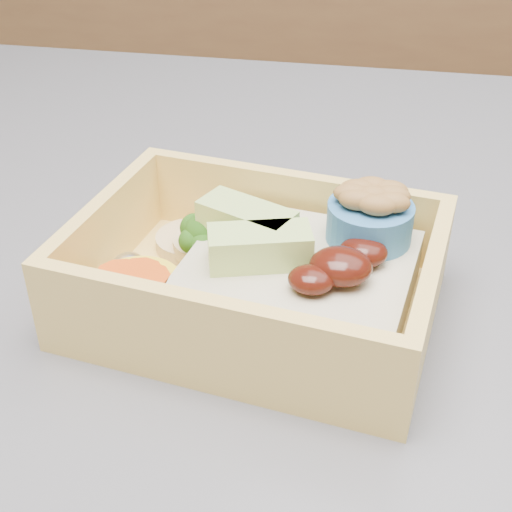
# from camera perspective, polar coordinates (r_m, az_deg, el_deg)

# --- Properties ---
(bento_box) EXTENTS (0.21, 0.16, 0.07)m
(bento_box) POSITION_cam_1_polar(r_m,az_deg,el_deg) (0.38, 1.00, -1.50)
(bento_box) COLOR #EFC662
(bento_box) RESTS_ON island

